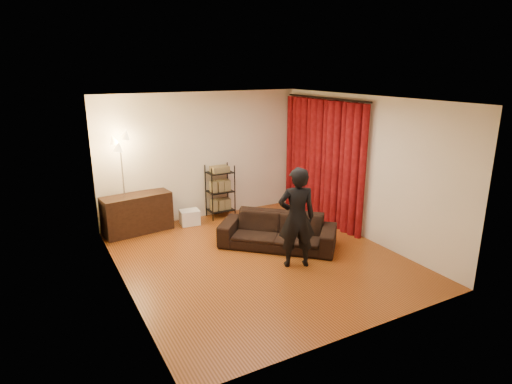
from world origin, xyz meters
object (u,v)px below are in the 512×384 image
wire_shelf (220,191)px  floor_lamp (124,186)px  person (297,218)px  storage_boxes (190,217)px  sofa (278,231)px  media_cabinet (137,214)px

wire_shelf → floor_lamp: floor_lamp is taller
person → floor_lamp: 3.46m
wire_shelf → storage_boxes: bearing=-154.3°
sofa → wire_shelf: (-0.25, 2.00, 0.28)m
media_cabinet → storage_boxes: (1.06, -0.10, -0.23)m
media_cabinet → wire_shelf: (1.83, 0.05, 0.19)m
sofa → floor_lamp: floor_lamp is taller
media_cabinet → storage_boxes: size_ratio=3.44×
floor_lamp → storage_boxes: bearing=-1.8°
wire_shelf → person: bearing=-73.2°
wire_shelf → floor_lamp: bearing=-162.4°
storage_boxes → floor_lamp: size_ratio=0.19×
media_cabinet → storage_boxes: media_cabinet is taller
wire_shelf → sofa: bearing=-68.4°
person → media_cabinet: bearing=-34.4°
sofa → storage_boxes: size_ratio=5.40×
media_cabinet → storage_boxes: 1.09m
person → wire_shelf: size_ratio=1.44×
person → floor_lamp: size_ratio=0.85×
wire_shelf → floor_lamp: size_ratio=0.59×
sofa → media_cabinet: 2.85m
person → storage_boxes: bearing=-51.1°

